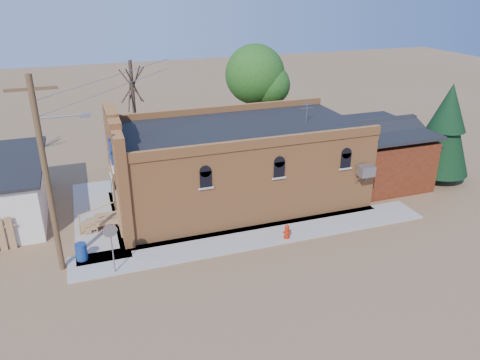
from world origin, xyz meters
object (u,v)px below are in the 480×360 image
object	(u,v)px
stop_sign	(111,235)
fire_hydrant	(287,231)
trash_barrel	(81,252)
brick_bar	(234,165)
utility_pole	(47,174)

from	to	relation	value
stop_sign	fire_hydrant	bearing A→B (deg)	14.76
fire_hydrant	trash_barrel	xyz separation A→B (m)	(-10.07, 1.36, 0.05)
fire_hydrant	stop_sign	world-z (taller)	stop_sign
brick_bar	trash_barrel	world-z (taller)	brick_bar
utility_pole	fire_hydrant	size ratio (longest dim) A/B	11.97
brick_bar	trash_barrel	distance (m)	9.94
utility_pole	fire_hydrant	bearing A→B (deg)	-5.16
brick_bar	fire_hydrant	world-z (taller)	brick_bar
brick_bar	stop_sign	world-z (taller)	brick_bar
fire_hydrant	stop_sign	size ratio (longest dim) A/B	0.30
brick_bar	fire_hydrant	distance (m)	5.72
brick_bar	trash_barrel	xyz separation A→B (m)	(-8.94, -3.92, -1.84)
trash_barrel	stop_sign	bearing A→B (deg)	-48.73
utility_pole	stop_sign	world-z (taller)	utility_pole
brick_bar	utility_pole	xyz separation A→B (m)	(-9.79, -4.29, 2.43)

